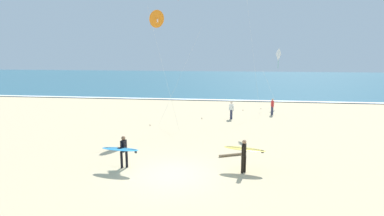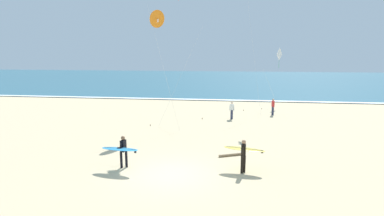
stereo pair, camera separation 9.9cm
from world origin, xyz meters
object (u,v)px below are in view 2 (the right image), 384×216
object	(u,v)px
surfer_trailing	(244,152)
kite_delta_amber_high	(157,19)
bystander_red_top	(273,107)
bystander_white_top	(232,110)
surfer_lead	(122,149)
driftwood_log	(231,155)
kite_diamond_ivory_low	(279,55)

from	to	relation	value
surfer_trailing	kite_delta_amber_high	world-z (taller)	kite_delta_amber_high
bystander_red_top	bystander_white_top	bearing A→B (deg)	-148.76
surfer_lead	bystander_red_top	bearing A→B (deg)	58.29
surfer_lead	bystander_white_top	xyz separation A→B (m)	(5.49, 12.83, -0.23)
surfer_lead	bystander_white_top	world-z (taller)	surfer_lead
kite_delta_amber_high	driftwood_log	xyz separation A→B (m)	(5.88, -6.36, -8.35)
surfer_lead	driftwood_log	size ratio (longest dim) A/B	1.35
kite_delta_amber_high	bystander_white_top	size ratio (longest dim) A/B	5.73
bystander_red_top	driftwood_log	bearing A→B (deg)	-107.04
surfer_lead	kite_delta_amber_high	world-z (taller)	kite_delta_amber_high
kite_delta_amber_high	driftwood_log	bearing A→B (deg)	-47.26
driftwood_log	surfer_trailing	bearing A→B (deg)	-74.69
surfer_lead	bystander_white_top	bearing A→B (deg)	66.83
surfer_lead	driftwood_log	xyz separation A→B (m)	(5.57, 2.73, -0.97)
kite_delta_amber_high	surfer_lead	bearing A→B (deg)	-88.04
surfer_trailing	bystander_white_top	xyz separation A→B (m)	(-0.69, 12.36, -0.24)
surfer_lead	bystander_white_top	distance (m)	13.96
surfer_lead	driftwood_log	world-z (taller)	surfer_lead
bystander_red_top	surfer_trailing	bearing A→B (deg)	-102.27
surfer_lead	kite_diamond_ivory_low	size ratio (longest dim) A/B	0.32
bystander_white_top	bystander_red_top	distance (m)	4.55
bystander_white_top	surfer_lead	bearing A→B (deg)	-113.17
bystander_red_top	kite_delta_amber_high	bearing A→B (deg)	-147.83
kite_delta_amber_high	kite_diamond_ivory_low	distance (m)	16.62
kite_diamond_ivory_low	driftwood_log	distance (m)	20.04
driftwood_log	bystander_red_top	bearing A→B (deg)	72.96
kite_delta_amber_high	bystander_red_top	world-z (taller)	kite_delta_amber_high
surfer_trailing	driftwood_log	distance (m)	2.54
surfer_trailing	bystander_white_top	world-z (taller)	surfer_trailing
kite_diamond_ivory_low	bystander_red_top	size ratio (longest dim) A/B	4.06
bystander_white_top	driftwood_log	distance (m)	10.12
driftwood_log	bystander_white_top	bearing A→B (deg)	90.43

